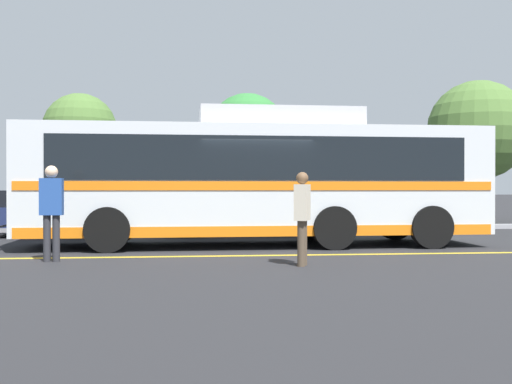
{
  "coord_description": "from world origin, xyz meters",
  "views": [
    {
      "loc": [
        -1.44,
        -14.33,
        1.41
      ],
      "look_at": [
        0.09,
        0.23,
        1.31
      ],
      "focal_mm": 42.0,
      "sensor_mm": 36.0,
      "label": 1
    }
  ],
  "objects": [
    {
      "name": "ground_plane",
      "position": [
        0.0,
        0.0,
        0.0
      ],
      "size": [
        220.0,
        220.0,
        0.0
      ],
      "primitive_type": "plane",
      "color": "#262628"
    },
    {
      "name": "lane_strip_0",
      "position": [
        0.09,
        -1.97,
        0.0
      ],
      "size": [
        31.01,
        0.2,
        0.01
      ],
      "primitive_type": "cube",
      "rotation": [
        0.0,
        0.0,
        1.57
      ],
      "color": "gold",
      "rests_on": "ground_plane"
    },
    {
      "name": "curb_strip",
      "position": [
        0.09,
        5.47,
        0.07
      ],
      "size": [
        39.01,
        0.36,
        0.15
      ],
      "primitive_type": "cube",
      "color": "#99999E",
      "rests_on": "ground_plane"
    },
    {
      "name": "transit_bus",
      "position": [
        0.11,
        0.23,
        1.66
      ],
      "size": [
        11.37,
        2.85,
        3.32
      ],
      "rotation": [
        0.0,
        0.0,
        1.59
      ],
      "color": "silver",
      "rests_on": "ground_plane"
    },
    {
      "name": "parked_car_1",
      "position": [
        -6.22,
        3.64,
        0.69
      ],
      "size": [
        4.72,
        1.92,
        1.34
      ],
      "rotation": [
        0.0,
        0.0,
        1.53
      ],
      "color": "navy",
      "rests_on": "ground_plane"
    },
    {
      "name": "parked_car_2",
      "position": [
        -0.09,
        3.7,
        0.72
      ],
      "size": [
        4.8,
        2.17,
        1.44
      ],
      "rotation": [
        0.0,
        0.0,
        -1.5
      ],
      "color": "silver",
      "rests_on": "ground_plane"
    },
    {
      "name": "pedestrian_0",
      "position": [
        0.52,
        -3.68,
        0.97
      ],
      "size": [
        0.37,
        0.47,
        1.7
      ],
      "rotation": [
        0.0,
        0.0,
        1.17
      ],
      "color": "brown",
      "rests_on": "ground_plane"
    },
    {
      "name": "pedestrian_1",
      "position": [
        -4.13,
        -2.57,
        1.06
      ],
      "size": [
        0.42,
        0.24,
        1.84
      ],
      "rotation": [
        0.0,
        0.0,
        3.15
      ],
      "color": "#2D2D33",
      "rests_on": "ground_plane"
    },
    {
      "name": "tree_0",
      "position": [
        0.51,
        7.21,
        3.37
      ],
      "size": [
        2.9,
        2.9,
        4.83
      ],
      "color": "#513823",
      "rests_on": "ground_plane"
    },
    {
      "name": "tree_1",
      "position": [
        -5.96,
        10.3,
        3.73
      ],
      "size": [
        2.92,
        2.92,
        5.21
      ],
      "color": "#513823",
      "rests_on": "ground_plane"
    },
    {
      "name": "tree_2",
      "position": [
        10.38,
        9.52,
        3.81
      ],
      "size": [
        4.14,
        4.14,
        5.89
      ],
      "color": "#513823",
      "rests_on": "ground_plane"
    }
  ]
}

